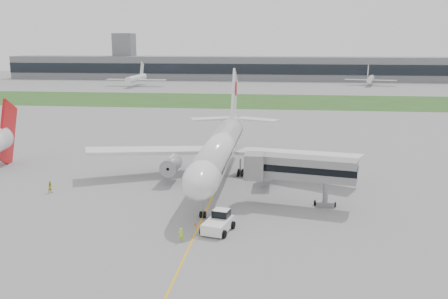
# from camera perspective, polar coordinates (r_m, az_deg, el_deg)

# --- Properties ---
(ground) EXTENTS (600.00, 600.00, 0.00)m
(ground) POSITION_cam_1_polar(r_m,az_deg,el_deg) (82.50, -0.77, -4.23)
(ground) COLOR gray
(ground) RESTS_ON ground
(apron_markings) EXTENTS (70.00, 70.00, 0.04)m
(apron_markings) POSITION_cam_1_polar(r_m,az_deg,el_deg) (77.77, -1.25, -5.27)
(apron_markings) COLOR #F4AF15
(apron_markings) RESTS_ON ground
(grass_strip) EXTENTS (600.00, 50.00, 0.02)m
(grass_strip) POSITION_cam_1_polar(r_m,az_deg,el_deg) (200.04, 3.80, 5.56)
(grass_strip) COLOR #234B1C
(grass_strip) RESTS_ON ground
(terminal_building) EXTENTS (320.00, 22.30, 14.00)m
(terminal_building) POSITION_cam_1_polar(r_m,az_deg,el_deg) (308.87, 4.94, 9.23)
(terminal_building) COLOR slate
(terminal_building) RESTS_ON ground
(control_tower) EXTENTS (12.00, 12.00, 56.00)m
(control_tower) POSITION_cam_1_polar(r_m,az_deg,el_deg) (327.09, -11.19, 7.99)
(control_tower) COLOR slate
(control_tower) RESTS_ON ground
(airliner) EXTENTS (48.13, 53.95, 17.88)m
(airliner) POSITION_cam_1_polar(r_m,az_deg,el_deg) (85.79, -0.35, 0.32)
(airliner) COLOR silver
(airliner) RESTS_ON ground
(pushback_tug) EXTENTS (4.21, 5.39, 2.50)m
(pushback_tug) POSITION_cam_1_polar(r_m,az_deg,el_deg) (63.53, -0.61, -8.29)
(pushback_tug) COLOR white
(pushback_tug) RESTS_ON ground
(jet_bridge) EXTENTS (16.34, 6.42, 7.45)m
(jet_bridge) POSITION_cam_1_polar(r_m,az_deg,el_deg) (72.72, 8.26, -2.14)
(jet_bridge) COLOR gray
(jet_bridge) RESTS_ON ground
(safety_cone_left) EXTENTS (0.42, 0.42, 0.57)m
(safety_cone_left) POSITION_cam_1_polar(r_m,az_deg,el_deg) (65.54, -3.32, -8.45)
(safety_cone_left) COLOR #FC600D
(safety_cone_left) RESTS_ON ground
(safety_cone_right) EXTENTS (0.38, 0.38, 0.53)m
(safety_cone_right) POSITION_cam_1_polar(r_m,az_deg,el_deg) (63.75, -2.70, -9.08)
(safety_cone_right) COLOR #FC600D
(safety_cone_right) RESTS_ON ground
(ground_crew_near) EXTENTS (0.75, 0.65, 1.73)m
(ground_crew_near) POSITION_cam_1_polar(r_m,az_deg,el_deg) (60.55, -4.96, -9.69)
(ground_crew_near) COLOR #AFFD2A
(ground_crew_near) RESTS_ON ground
(ground_crew_far) EXTENTS (1.12, 1.15, 1.87)m
(ground_crew_far) POSITION_cam_1_polar(r_m,az_deg,el_deg) (83.40, -19.21, -4.09)
(ground_crew_far) COLOR gold
(ground_crew_far) RESTS_ON ground
(distant_aircraft_left) EXTENTS (31.65, 27.98, 12.01)m
(distant_aircraft_left) POSITION_cam_1_polar(r_m,az_deg,el_deg) (268.45, -9.95, 7.13)
(distant_aircraft_left) COLOR silver
(distant_aircraft_left) RESTS_ON ground
(distant_aircraft_right) EXTENTS (31.32, 28.93, 10.25)m
(distant_aircraft_right) POSITION_cam_1_polar(r_m,az_deg,el_deg) (279.79, 16.36, 7.03)
(distant_aircraft_right) COLOR silver
(distant_aircraft_right) RESTS_ON ground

